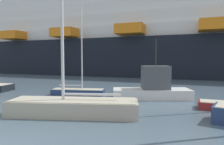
# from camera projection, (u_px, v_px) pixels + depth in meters

# --- Properties ---
(sailboat_2) EXTENTS (4.85, 1.95, 7.90)m
(sailboat_2) POSITION_uv_depth(u_px,v_px,m) (78.00, 91.00, 18.63)
(sailboat_2) COLOR navy
(sailboat_2) RESTS_ON ground_plane
(sailboat_4) EXTENTS (7.63, 3.48, 14.82)m
(sailboat_4) POSITION_uv_depth(u_px,v_px,m) (73.00, 103.00, 11.92)
(sailboat_4) COLOR #BCB29E
(sailboat_4) RESTS_ON ground_plane
(fishing_boat_1) EXTENTS (6.56, 3.79, 4.85)m
(fishing_boat_1) POSITION_uv_depth(u_px,v_px,m) (153.00, 87.00, 16.93)
(fishing_boat_1) COLOR white
(fishing_boat_1) RESTS_ON ground_plane
(cruise_ship) EXTENTS (127.09, 27.70, 24.59)m
(cruise_ship) POSITION_uv_depth(u_px,v_px,m) (87.00, 38.00, 47.18)
(cruise_ship) COLOR black
(cruise_ship) RESTS_ON ground_plane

